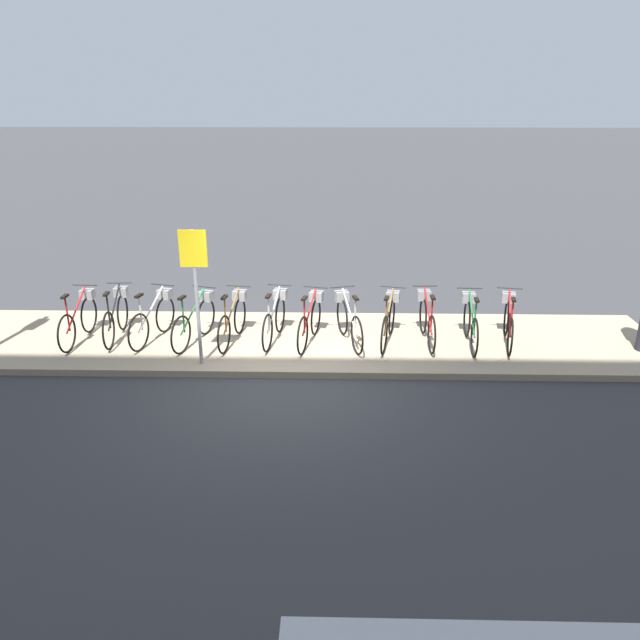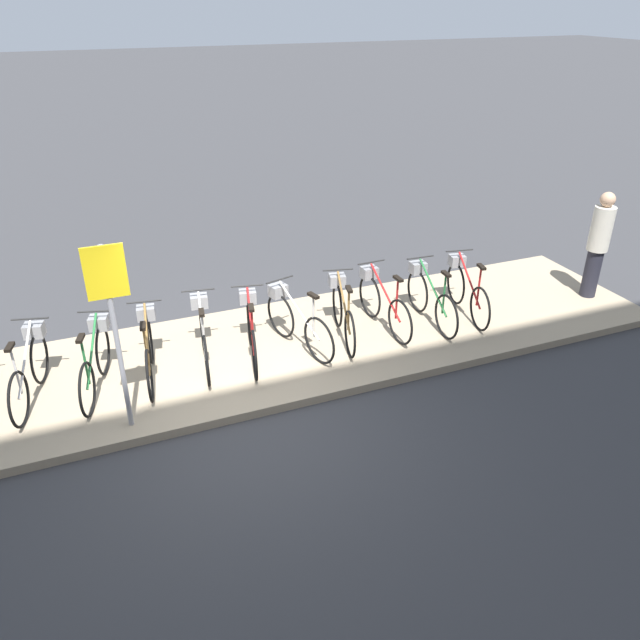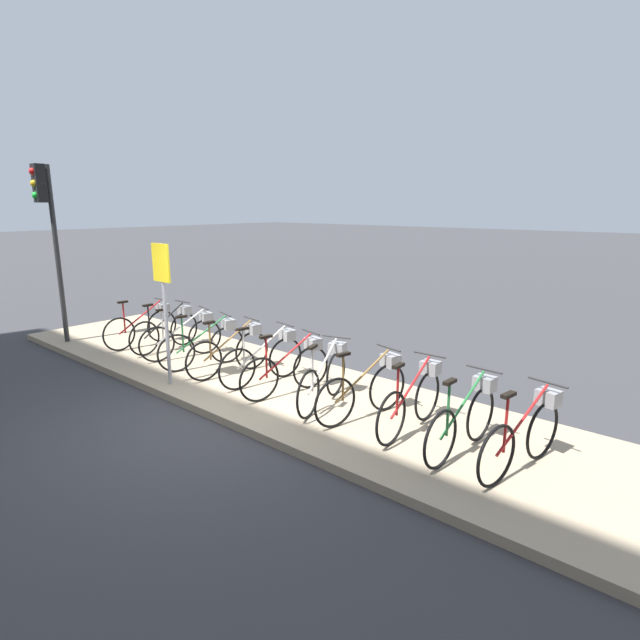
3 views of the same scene
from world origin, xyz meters
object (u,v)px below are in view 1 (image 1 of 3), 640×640
parked_bicycle_9 (427,318)px  parked_bicycle_10 (470,321)px  parked_bicycle_4 (234,318)px  sign_post (195,275)px  parked_bicycle_0 (80,317)px  parked_bicycle_3 (196,319)px  parked_bicycle_2 (155,316)px  parked_bicycle_5 (275,317)px  parked_bicycle_6 (311,319)px  parked_bicycle_7 (348,319)px  parked_bicycle_1 (117,314)px  parked_bicycle_11 (508,320)px  parked_bicycle_8 (389,319)px

parked_bicycle_9 → parked_bicycle_10: size_ratio=1.00×
parked_bicycle_4 → sign_post: (-0.41, -1.03, 1.13)m
parked_bicycle_0 → parked_bicycle_10: same height
parked_bicycle_0 → parked_bicycle_3: same height
parked_bicycle_2 → parked_bicycle_4: size_ratio=0.98×
parked_bicycle_2 → parked_bicycle_5: 2.21m
parked_bicycle_0 → parked_bicycle_6: bearing=-0.1°
parked_bicycle_7 → parked_bicycle_10: (2.21, -0.04, 0.00)m
parked_bicycle_1 → parked_bicycle_9: 5.72m
parked_bicycle_0 → parked_bicycle_2: (1.36, 0.06, 0.00)m
parked_bicycle_5 → parked_bicycle_10: (3.54, -0.12, 0.00)m
parked_bicycle_4 → parked_bicycle_9: 3.52m
parked_bicycle_2 → parked_bicycle_5: size_ratio=0.98×
parked_bicycle_5 → parked_bicycle_6: same height
parked_bicycle_0 → sign_post: sign_post is taller
parked_bicycle_1 → parked_bicycle_2: (0.73, -0.09, 0.00)m
parked_bicycle_7 → parked_bicycle_10: bearing=-1.0°
parked_bicycle_0 → parked_bicycle_1: same height
parked_bicycle_2 → sign_post: 1.88m
parked_bicycle_9 → parked_bicycle_10: 0.78m
parked_bicycle_1 → parked_bicycle_9: same height
parked_bicycle_1 → sign_post: bearing=-33.1°
parked_bicycle_2 → parked_bicycle_11: 6.44m
parked_bicycle_7 → sign_post: sign_post is taller
parked_bicycle_3 → parked_bicycle_7: size_ratio=1.00×
parked_bicycle_6 → parked_bicycle_8: 1.42m
parked_bicycle_6 → parked_bicycle_9: size_ratio=0.98×
parked_bicycle_7 → parked_bicycle_11: same height
parked_bicycle_1 → parked_bicycle_8: bearing=-1.4°
parked_bicycle_4 → parked_bicycle_3: bearing=-176.0°
parked_bicycle_4 → parked_bicycle_11: same height
parked_bicycle_1 → parked_bicycle_4: (2.19, -0.14, 0.00)m
parked_bicycle_10 → parked_bicycle_7: bearing=179.0°
parked_bicycle_3 → parked_bicycle_1: bearing=173.1°
parked_bicycle_0 → parked_bicycle_7: bearing=0.2°
sign_post → parked_bicycle_11: bearing=10.7°
parked_bicycle_2 → parked_bicycle_6: (2.87, -0.07, 0.00)m
parked_bicycle_5 → parked_bicycle_1: bearing=179.0°
parked_bicycle_1 → parked_bicycle_10: same height
parked_bicycle_3 → parked_bicycle_4: 0.68m
parked_bicycle_0 → parked_bicycle_11: size_ratio=1.01×
parked_bicycle_0 → parked_bicycle_9: bearing=0.9°
parked_bicycle_0 → parked_bicycle_11: same height
parked_bicycle_7 → sign_post: (-2.49, -1.03, 1.13)m
parked_bicycle_9 → parked_bicycle_3: bearing=-178.2°
parked_bicycle_3 → parked_bicycle_6: same height
parked_bicycle_4 → parked_bicycle_8: bearing=0.3°
parked_bicycle_0 → parked_bicycle_7: 4.91m
parked_bicycle_1 → parked_bicycle_3: same height
parked_bicycle_1 → parked_bicycle_7: bearing=-1.7°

